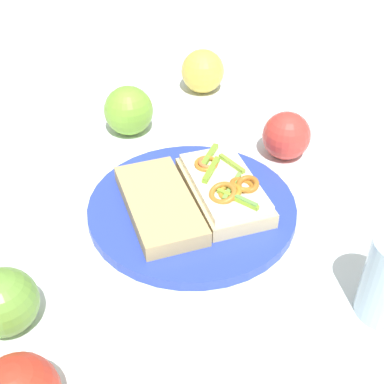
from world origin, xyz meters
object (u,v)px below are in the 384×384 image
object	(u,v)px
apple_3	(4,302)
apple_4	(203,71)
bread_slice_side	(160,204)
apple_0	(129,111)
plate	(192,208)
apple_1	(286,136)
sandwich	(224,188)

from	to	relation	value
apple_3	apple_4	size ratio (longest dim) A/B	0.93
bread_slice_side	apple_0	size ratio (longest dim) A/B	2.13
plate	apple_1	xyz separation A→B (m)	(-0.15, -0.12, 0.03)
bread_slice_side	apple_3	distance (m)	0.23
apple_0	apple_4	bearing A→B (deg)	-135.80
apple_0	apple_3	bearing A→B (deg)	71.09
plate	apple_1	distance (m)	0.20
plate	bread_slice_side	bearing A→B (deg)	12.64
plate	apple_0	size ratio (longest dim) A/B	3.51
apple_1	apple_4	distance (m)	0.25
apple_0	apple_1	size ratio (longest dim) A/B	1.09
apple_1	apple_4	xyz separation A→B (m)	(0.10, -0.22, 0.00)
plate	apple_4	distance (m)	0.35
plate	apple_1	world-z (taller)	apple_1
apple_4	apple_0	bearing A→B (deg)	44.20
apple_1	apple_0	bearing A→B (deg)	-21.37
apple_1	apple_3	bearing A→B (deg)	37.82
bread_slice_side	apple_1	distance (m)	0.24
sandwich	apple_1	distance (m)	0.16
plate	sandwich	xyz separation A→B (m)	(-0.04, -0.01, 0.02)
sandwich	apple_4	world-z (taller)	apple_4
bread_slice_side	apple_3	world-z (taller)	apple_3
apple_0	plate	bearing A→B (deg)	111.17
apple_0	apple_4	xyz separation A→B (m)	(-0.13, -0.13, -0.00)
apple_0	bread_slice_side	bearing A→B (deg)	99.93
bread_slice_side	apple_4	distance (m)	0.37
plate	apple_0	distance (m)	0.23
apple_0	sandwich	bearing A→B (deg)	121.72
sandwich	apple_0	bearing A→B (deg)	-160.92
plate	sandwich	distance (m)	0.05
bread_slice_side	apple_3	xyz separation A→B (m)	(0.17, 0.15, 0.01)
apple_1	bread_slice_side	bearing A→B (deg)	33.18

